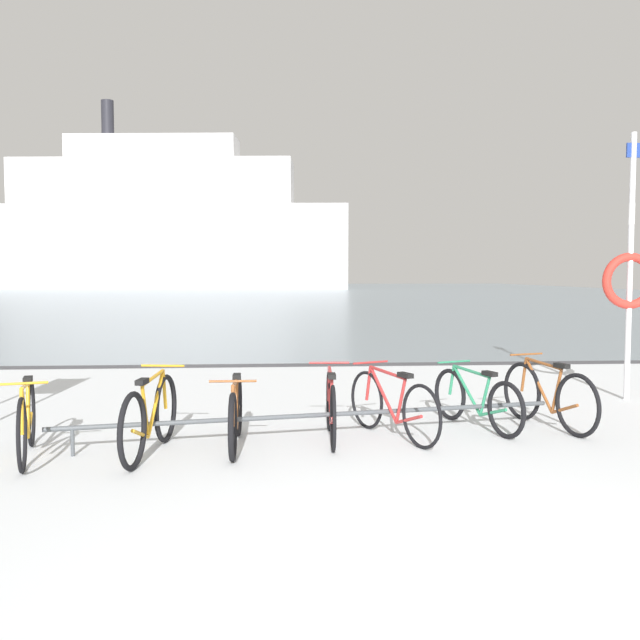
{
  "coord_description": "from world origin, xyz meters",
  "views": [
    {
      "loc": [
        -1.18,
        -3.64,
        1.81
      ],
      "look_at": [
        -0.45,
        6.64,
        1.12
      ],
      "focal_mm": 39.17,
      "sensor_mm": 36.0,
      "label": 1
    }
  ],
  "objects_px": {
    "bicycle_5": "(476,400)",
    "rescue_post": "(630,275)",
    "bicycle_1": "(150,417)",
    "bicycle_2": "(236,414)",
    "bicycle_0": "(27,421)",
    "bicycle_3": "(331,407)",
    "bicycle_6": "(548,396)",
    "ferry_ship": "(161,226)",
    "bicycle_4": "(392,405)"
  },
  "relations": [
    {
      "from": "bicycle_3",
      "to": "bicycle_5",
      "type": "distance_m",
      "value": 1.79
    },
    {
      "from": "bicycle_4",
      "to": "bicycle_5",
      "type": "height_order",
      "value": "bicycle_4"
    },
    {
      "from": "bicycle_0",
      "to": "bicycle_2",
      "type": "xyz_separation_m",
      "value": [
        2.01,
        0.29,
        -0.02
      ]
    },
    {
      "from": "bicycle_0",
      "to": "bicycle_3",
      "type": "bearing_deg",
      "value": 10.25
    },
    {
      "from": "bicycle_6",
      "to": "bicycle_2",
      "type": "bearing_deg",
      "value": -169.47
    },
    {
      "from": "bicycle_0",
      "to": "rescue_post",
      "type": "height_order",
      "value": "rescue_post"
    },
    {
      "from": "bicycle_1",
      "to": "bicycle_2",
      "type": "bearing_deg",
      "value": 15.86
    },
    {
      "from": "bicycle_1",
      "to": "ferry_ship",
      "type": "height_order",
      "value": "ferry_ship"
    },
    {
      "from": "bicycle_2",
      "to": "rescue_post",
      "type": "distance_m",
      "value": 6.12
    },
    {
      "from": "bicycle_2",
      "to": "bicycle_3",
      "type": "distance_m",
      "value": 1.05
    },
    {
      "from": "bicycle_3",
      "to": "rescue_post",
      "type": "distance_m",
      "value": 5.12
    },
    {
      "from": "bicycle_5",
      "to": "bicycle_3",
      "type": "bearing_deg",
      "value": -165.84
    },
    {
      "from": "bicycle_1",
      "to": "bicycle_4",
      "type": "height_order",
      "value": "bicycle_1"
    },
    {
      "from": "bicycle_3",
      "to": "rescue_post",
      "type": "bearing_deg",
      "value": 25.53
    },
    {
      "from": "bicycle_1",
      "to": "ferry_ship",
      "type": "distance_m",
      "value": 80.16
    },
    {
      "from": "bicycle_5",
      "to": "bicycle_2",
      "type": "bearing_deg",
      "value": -165.77
    },
    {
      "from": "bicycle_4",
      "to": "rescue_post",
      "type": "relative_size",
      "value": 0.43
    },
    {
      "from": "rescue_post",
      "to": "bicycle_1",
      "type": "bearing_deg",
      "value": -157.4
    },
    {
      "from": "bicycle_3",
      "to": "bicycle_6",
      "type": "distance_m",
      "value": 2.62
    },
    {
      "from": "bicycle_1",
      "to": "bicycle_0",
      "type": "bearing_deg",
      "value": -177.49
    },
    {
      "from": "bicycle_0",
      "to": "bicycle_6",
      "type": "xyz_separation_m",
      "value": [
        5.61,
        0.96,
        0.0
      ]
    },
    {
      "from": "bicycle_4",
      "to": "bicycle_6",
      "type": "distance_m",
      "value": 1.94
    },
    {
      "from": "bicycle_0",
      "to": "bicycle_5",
      "type": "xyz_separation_m",
      "value": [
        4.76,
        0.99,
        -0.03
      ]
    },
    {
      "from": "bicycle_1",
      "to": "bicycle_2",
      "type": "relative_size",
      "value": 1.03
    },
    {
      "from": "bicycle_3",
      "to": "ferry_ship",
      "type": "xyz_separation_m",
      "value": [
        -13.78,
        78.45,
        7.17
      ]
    },
    {
      "from": "bicycle_5",
      "to": "bicycle_1",
      "type": "bearing_deg",
      "value": -165.39
    },
    {
      "from": "bicycle_0",
      "to": "bicycle_3",
      "type": "distance_m",
      "value": 3.08
    },
    {
      "from": "ferry_ship",
      "to": "bicycle_4",
      "type": "bearing_deg",
      "value": -79.55
    },
    {
      "from": "bicycle_0",
      "to": "bicycle_4",
      "type": "height_order",
      "value": "bicycle_0"
    },
    {
      "from": "bicycle_6",
      "to": "ferry_ship",
      "type": "bearing_deg",
      "value": 101.84
    },
    {
      "from": "bicycle_6",
      "to": "bicycle_0",
      "type": "bearing_deg",
      "value": -170.32
    },
    {
      "from": "bicycle_1",
      "to": "bicycle_3",
      "type": "height_order",
      "value": "bicycle_1"
    },
    {
      "from": "bicycle_2",
      "to": "bicycle_3",
      "type": "height_order",
      "value": "bicycle_3"
    },
    {
      "from": "bicycle_5",
      "to": "rescue_post",
      "type": "height_order",
      "value": "rescue_post"
    },
    {
      "from": "bicycle_0",
      "to": "bicycle_6",
      "type": "relative_size",
      "value": 1.02
    },
    {
      "from": "bicycle_0",
      "to": "bicycle_3",
      "type": "xyz_separation_m",
      "value": [
        3.03,
        0.55,
        -0.01
      ]
    },
    {
      "from": "ferry_ship",
      "to": "bicycle_6",
      "type": "bearing_deg",
      "value": -78.16
    },
    {
      "from": "bicycle_1",
      "to": "bicycle_3",
      "type": "bearing_deg",
      "value": 15.04
    },
    {
      "from": "bicycle_2",
      "to": "bicycle_5",
      "type": "xyz_separation_m",
      "value": [
        2.75,
        0.7,
        -0.01
      ]
    },
    {
      "from": "bicycle_2",
      "to": "ferry_ship",
      "type": "height_order",
      "value": "ferry_ship"
    },
    {
      "from": "bicycle_1",
      "to": "bicycle_6",
      "type": "xyz_separation_m",
      "value": [
        4.43,
        0.9,
        -0.01
      ]
    },
    {
      "from": "bicycle_1",
      "to": "bicycle_5",
      "type": "relative_size",
      "value": 1.1
    },
    {
      "from": "bicycle_4",
      "to": "bicycle_3",
      "type": "bearing_deg",
      "value": -176.14
    },
    {
      "from": "bicycle_2",
      "to": "rescue_post",
      "type": "bearing_deg",
      "value": 23.58
    },
    {
      "from": "bicycle_1",
      "to": "bicycle_6",
      "type": "relative_size",
      "value": 1.08
    },
    {
      "from": "bicycle_2",
      "to": "ferry_ship",
      "type": "relative_size",
      "value": 0.04
    },
    {
      "from": "bicycle_6",
      "to": "rescue_post",
      "type": "bearing_deg",
      "value": 42.65
    },
    {
      "from": "rescue_post",
      "to": "bicycle_6",
      "type": "bearing_deg",
      "value": -137.35
    },
    {
      "from": "bicycle_2",
      "to": "bicycle_4",
      "type": "xyz_separation_m",
      "value": [
        1.69,
        0.31,
        0.01
      ]
    },
    {
      "from": "bicycle_6",
      "to": "rescue_post",
      "type": "distance_m",
      "value": 2.89
    }
  ]
}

